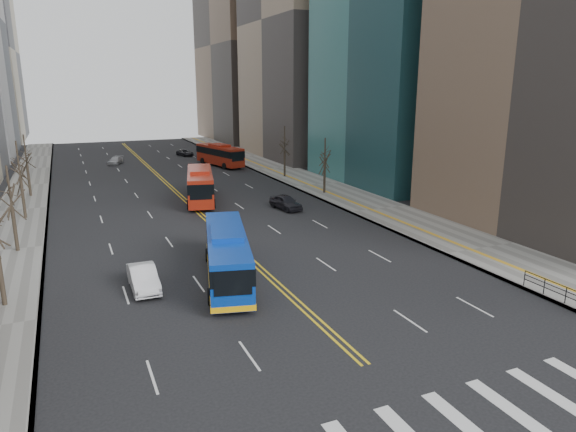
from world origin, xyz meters
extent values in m
plane|color=black|center=(0.00, 0.00, 0.00)|extent=(220.00, 220.00, 0.00)
cube|color=slate|center=(17.50, 45.00, 0.07)|extent=(7.00, 130.00, 0.15)
cube|color=slate|center=(-16.50, 45.00, 0.07)|extent=(5.00, 130.00, 0.15)
cube|color=silver|center=(1.18, 0.00, 0.01)|extent=(0.70, 4.00, 0.01)
cube|color=silver|center=(3.55, 0.00, 0.01)|extent=(0.70, 4.00, 0.01)
cube|color=silver|center=(5.91, 0.00, 0.01)|extent=(0.70, 4.00, 0.01)
cube|color=gold|center=(-0.20, 55.00, 0.01)|extent=(0.15, 100.00, 0.01)
cube|color=gold|center=(0.20, 55.00, 0.01)|extent=(0.15, 100.00, 0.01)
cube|color=gray|center=(30.00, 71.00, 23.00)|extent=(20.00, 26.00, 46.00)
cube|color=brown|center=(29.00, 103.00, 21.00)|extent=(18.00, 30.00, 42.00)
cube|color=black|center=(14.30, 6.00, 1.15)|extent=(0.04, 6.00, 0.04)
cylinder|color=black|center=(14.30, 6.00, 0.65)|extent=(0.06, 0.06, 1.00)
cylinder|color=black|center=(14.30, 7.50, 0.65)|extent=(0.06, 0.06, 1.00)
cylinder|color=black|center=(14.30, 9.00, 0.65)|extent=(0.06, 0.06, 1.00)
cylinder|color=#2E251C|center=(-16.00, 19.00, 1.95)|extent=(0.28, 0.28, 3.90)
cylinder|color=#2E251C|center=(-16.00, 30.00, 1.80)|extent=(0.28, 0.28, 3.60)
cylinder|color=#2E251C|center=(-16.00, 41.00, 2.00)|extent=(0.28, 0.28, 4.00)
cylinder|color=#2E251C|center=(-16.00, 52.00, 1.90)|extent=(0.28, 0.28, 3.80)
cylinder|color=#2E251C|center=(16.00, 40.00, 1.75)|extent=(0.28, 0.28, 3.50)
cylinder|color=#2E251C|center=(16.00, 52.00, 1.88)|extent=(0.28, 0.28, 3.75)
cube|color=#0B38A6|center=(-2.72, 17.97, 1.77)|extent=(5.28, 12.22, 2.84)
cube|color=black|center=(-2.72, 17.97, 2.33)|extent=(5.34, 12.25, 1.02)
cube|color=#0B38A6|center=(-2.72, 17.97, 3.29)|extent=(2.94, 4.54, 0.40)
cube|color=#FFB70D|center=(-2.72, 17.97, 0.55)|extent=(5.34, 12.25, 0.35)
cylinder|color=black|center=(-4.84, 14.55, 0.50)|extent=(0.53, 1.04, 1.00)
cylinder|color=black|center=(-2.42, 13.95, 0.50)|extent=(0.53, 1.04, 1.00)
cylinder|color=black|center=(-3.01, 21.99, 0.50)|extent=(0.53, 1.04, 1.00)
cylinder|color=black|center=(-0.59, 21.39, 0.50)|extent=(0.53, 1.04, 1.00)
cube|color=#A52311|center=(1.51, 41.94, 1.85)|extent=(5.20, 11.81, 3.00)
cube|color=black|center=(1.51, 41.94, 2.43)|extent=(5.26, 11.84, 1.07)
cube|color=#A52311|center=(1.51, 41.94, 3.45)|extent=(2.96, 4.40, 0.40)
cylinder|color=black|center=(-0.62, 38.66, 0.50)|extent=(0.52, 1.04, 1.00)
cylinder|color=black|center=(1.93, 38.06, 0.50)|extent=(0.52, 1.04, 1.00)
cylinder|color=black|center=(1.08, 45.83, 0.50)|extent=(0.52, 1.04, 1.00)
cylinder|color=black|center=(3.63, 45.23, 0.50)|extent=(0.52, 1.04, 1.00)
cube|color=#A52311|center=(10.63, 65.67, 1.76)|extent=(5.01, 11.17, 2.82)
cube|color=black|center=(10.63, 65.67, 2.31)|extent=(5.07, 11.20, 1.01)
cube|color=#A52311|center=(10.63, 65.67, 3.27)|extent=(2.83, 4.18, 0.40)
cylinder|color=black|center=(10.26, 61.99, 0.50)|extent=(0.53, 1.04, 1.00)
cylinder|color=black|center=(12.66, 62.58, 0.50)|extent=(0.53, 1.04, 1.00)
cylinder|color=black|center=(8.59, 68.76, 0.50)|extent=(0.53, 1.04, 1.00)
cylinder|color=black|center=(11.00, 69.35, 0.50)|extent=(0.53, 1.04, 1.00)
imported|color=silver|center=(-8.11, 18.51, 0.75)|extent=(1.60, 4.57, 1.51)
imported|color=black|center=(8.69, 34.65, 0.75)|extent=(2.46, 4.64, 1.51)
imported|color=#99999E|center=(-4.46, 74.15, 0.59)|extent=(3.20, 4.39, 1.18)
imported|color=black|center=(8.11, 79.57, 0.57)|extent=(2.79, 4.41, 1.13)
camera|label=1|loc=(-11.87, -13.15, 12.71)|focal=32.00mm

